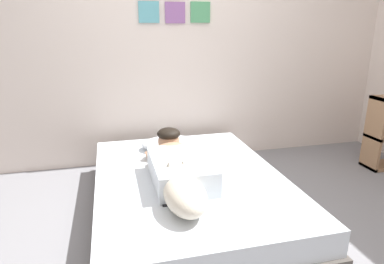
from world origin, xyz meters
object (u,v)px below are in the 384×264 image
Objects in this scene: dog at (184,192)px; coffee_cup at (198,150)px; pillow at (169,143)px; bed at (189,192)px; cell_phone at (166,201)px; person_lying at (177,161)px.

dog is 0.94m from coffee_cup.
pillow is at bearing 84.68° from dog.
dog reaches higher than bed.
person_lying is at bearing 68.52° from cell_phone.
bed is at bearing 56.92° from cell_phone.
cell_phone is (-0.20, -1.00, -0.05)m from pillow.
pillow is at bearing 93.74° from bed.
coffee_cup is at bearing 53.93° from person_lying.
dog reaches higher than pillow.
person_lying reaches higher than dog.
dog is at bearing -106.86° from bed.
coffee_cup is 0.89m from cell_phone.
person_lying is 0.51m from dog.
bed is 3.45× the size of dog.
person_lying is at bearing 158.79° from bed.
person_lying is 6.57× the size of cell_phone.
coffee_cup reaches higher than bed.
coffee_cup is (0.19, 0.40, 0.19)m from bed.
pillow reaches higher than bed.
pillow is at bearing 85.80° from person_lying.
pillow is 3.71× the size of cell_phone.
cell_phone is at bearing -101.55° from pillow.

